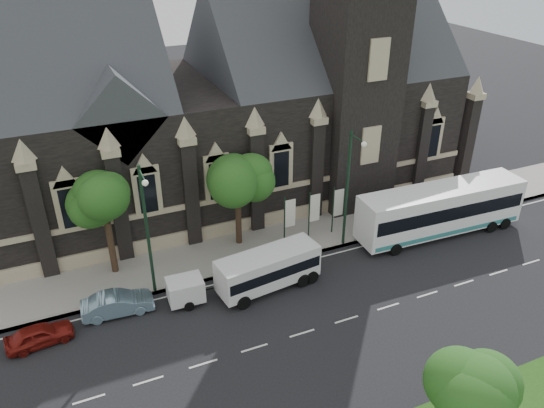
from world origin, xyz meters
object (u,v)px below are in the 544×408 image
shuttle_bus (268,268)px  tree_park_east (471,370)px  tree_walk_right (238,171)px  banner_flag_right (337,206)px  banner_flag_left (288,216)px  street_lamp_mid (147,226)px  tour_coach (441,209)px  box_trailer (185,290)px  tree_walk_left (106,196)px  street_lamp_near (349,184)px  sedan (118,304)px  car_far_red (39,335)px  banner_flag_center (313,211)px

shuttle_bus → tree_park_east: bearing=-84.2°
tree_walk_right → banner_flag_right: 8.05m
tree_park_east → banner_flag_left: 18.46m
banner_flag_right → street_lamp_mid: bearing=-172.4°
tour_coach → box_trailer: 19.93m
box_trailer → tree_walk_left: bearing=125.3°
street_lamp_near → tree_walk_left: bearing=167.1°
sedan → tree_walk_left: bearing=-5.1°
shuttle_bus → car_far_red: 13.96m
tree_walk_left → banner_flag_right: tree_walk_left is taller
tour_coach → box_trailer: (-19.89, -0.38, -1.12)m
tree_walk_right → banner_flag_right: bearing=-13.6°
street_lamp_mid → sedan: street_lamp_mid is taller
street_lamp_near → banner_flag_right: size_ratio=2.25×
banner_flag_right → tree_park_east: bearing=-102.6°
street_lamp_mid → banner_flag_center: bearing=8.8°
box_trailer → sedan: box_trailer is taller
tree_park_east → box_trailer: 17.49m
box_trailer → car_far_red: (-8.57, -0.25, -0.34)m
tree_walk_right → sedan: 11.89m
banner_flag_left → sedan: size_ratio=0.93×
sedan → car_far_red: (-4.49, -0.92, -0.08)m
banner_flag_left → box_trailer: (-8.71, -3.53, -1.41)m
tree_walk_left → banner_flag_left: tree_walk_left is taller
sedan → box_trailer: bearing=-95.7°
tree_park_east → tree_walk_left: bearing=120.9°
tree_walk_right → tree_walk_left: size_ratio=1.02×
tree_walk_left → street_lamp_near: size_ratio=0.85×
banner_flag_center → car_far_red: banner_flag_center is taller
street_lamp_near → banner_flag_center: street_lamp_near is taller
banner_flag_center → box_trailer: size_ratio=1.24×
car_far_red → tree_walk_left: bearing=-50.1°
banner_flag_center → car_far_red: 19.72m
street_lamp_mid → tour_coach: bearing=-3.3°
tree_walk_right → box_trailer: size_ratio=2.42×
tour_coach → sedan: tour_coach is taller
box_trailer → car_far_red: 8.58m
tree_walk_left → car_far_red: size_ratio=2.07×
tree_walk_left → street_lamp_mid: (1.80, -3.61, -0.62)m
tree_walk_left → shuttle_bus: tree_walk_left is taller
street_lamp_mid → shuttle_bus: street_lamp_mid is taller
shuttle_bus → banner_flag_center: bearing=30.9°
tree_walk_right → box_trailer: 9.09m
tree_walk_right → tree_walk_left: (-9.01, -0.01, -0.08)m
shuttle_bus → car_far_red: size_ratio=1.90×
banner_flag_right → sedan: banner_flag_right is taller
street_lamp_near → banner_flag_center: size_ratio=2.25×
tree_walk_left → shuttle_bus: (8.73, -5.89, -4.21)m
sedan → street_lamp_mid: bearing=-65.4°
banner_flag_center → sedan: (-14.78, -2.87, -1.68)m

